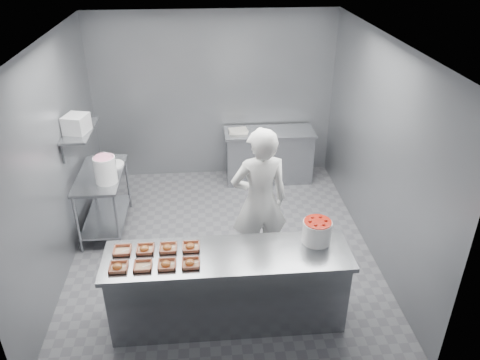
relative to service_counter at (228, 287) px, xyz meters
name	(u,v)px	position (x,y,z in m)	size (l,w,h in m)	color
floor	(223,246)	(0.00, 1.35, -0.45)	(4.50, 4.50, 0.00)	#4C4C51
ceiling	(218,41)	(0.00, 1.35, 2.35)	(4.50, 4.50, 0.00)	white
wall_back	(214,97)	(0.00, 3.60, 0.95)	(4.00, 0.04, 2.80)	slate
wall_left	(56,161)	(-2.00, 1.35, 0.95)	(0.04, 4.50, 2.80)	slate
wall_right	(377,150)	(2.00, 1.35, 0.95)	(0.04, 4.50, 2.80)	slate
service_counter	(228,287)	(0.00, 0.00, 0.00)	(2.60, 0.70, 0.90)	slate
prep_table	(103,193)	(-1.65, 1.95, 0.14)	(0.60, 1.20, 0.90)	slate
back_counter	(269,155)	(0.90, 3.25, 0.00)	(1.50, 0.60, 0.90)	slate
wall_shelf	(80,130)	(-1.82, 1.95, 1.10)	(0.35, 0.90, 0.03)	slate
tray_0	(118,267)	(-1.11, -0.14, 0.47)	(0.19, 0.18, 0.06)	tan
tray_1	(143,266)	(-0.86, -0.14, 0.47)	(0.19, 0.18, 0.04)	tan
tray_2	(167,264)	(-0.63, -0.14, 0.47)	(0.19, 0.18, 0.06)	tan
tray_3	(191,263)	(-0.39, -0.14, 0.47)	(0.19, 0.18, 0.06)	tan
tray_4	(122,250)	(-1.10, 0.14, 0.47)	(0.19, 0.18, 0.04)	tan
tray_5	(145,249)	(-0.87, 0.14, 0.47)	(0.19, 0.18, 0.06)	tan
tray_6	(168,248)	(-0.63, 0.14, 0.47)	(0.19, 0.18, 0.06)	tan
tray_7	(191,247)	(-0.39, 0.14, 0.47)	(0.19, 0.18, 0.06)	tan
worker	(260,202)	(0.45, 0.92, 0.51)	(0.70, 0.46, 1.93)	silver
strawberry_tub	(317,231)	(0.97, 0.15, 0.59)	(0.31, 0.31, 0.26)	white
glaze_bucket	(105,169)	(-1.51, 1.70, 0.64)	(0.30, 0.29, 0.44)	white
bucket_lid	(113,165)	(-1.51, 2.19, 0.46)	(0.31, 0.31, 0.02)	white
rag	(108,162)	(-1.60, 2.28, 0.46)	(0.14, 0.12, 0.02)	#CCB28C
appliance	(76,124)	(-1.82, 1.86, 1.23)	(0.27, 0.31, 0.23)	gray
paper_stack	(238,131)	(0.38, 3.25, 0.47)	(0.30, 0.22, 0.05)	silver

